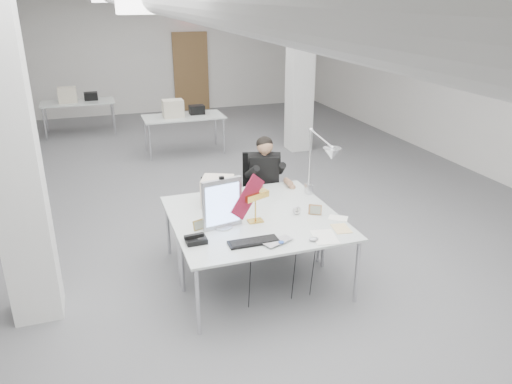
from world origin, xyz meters
The scene contains 23 objects.
room_shell centered at (0.04, 0.13, 1.69)m, with size 10.04×14.04×3.24m.
desk_main centered at (0.00, -2.50, 0.74)m, with size 1.80×0.90×0.03m, color silver.
desk_second centered at (0.00, -1.60, 0.74)m, with size 1.80×0.90×0.03m, color silver.
bg_desk_a centered at (0.20, 3.00, 0.74)m, with size 1.60×0.80×0.03m, color silver.
bg_desk_b centered at (-1.80, 5.20, 0.74)m, with size 1.60×0.80×0.03m, color silver.
filing_cabinet centered at (-3.50, 6.65, 0.60)m, with size 0.45×0.55×1.20m, color gray.
office_chair centered at (0.50, -0.95, 0.57)m, with size 0.56×0.56×1.14m, color black, non-canonical shape.
seated_person centered at (0.50, -1.00, 0.90)m, with size 0.43×0.53×0.80m, color black, non-canonical shape.
monitor centered at (-0.40, -2.21, 1.02)m, with size 0.43×0.04×0.54m, color #A6A6AB.
pennant centered at (-0.14, -2.24, 1.08)m, with size 0.47×0.01×0.19m, color maroon.
keyboard centered at (-0.21, -2.65, 0.77)m, with size 0.50×0.17×0.02m, color black.
laptop centered at (0.04, -2.77, 0.77)m, with size 0.31×0.20×0.02m, color silver.
mouse centered at (0.37, -2.80, 0.78)m, with size 0.10×0.06×0.04m, color #A9A8AD.
bankers_lamp centered at (-0.03, -2.19, 0.93)m, with size 0.31×0.13×0.36m, color gold, non-canonical shape.
desk_phone centered at (-0.74, -2.45, 0.78)m, with size 0.20×0.18×0.05m, color black.
picture_frame_left centered at (-0.65, -2.18, 0.81)m, with size 0.14×0.01×0.11m, color tan.
picture_frame_right centered at (0.65, -2.22, 0.81)m, with size 0.15×0.01×0.12m, color #AB764A.
desk_clock centered at (0.46, -2.15, 0.81)m, with size 0.09×0.09×0.03m, color silver.
paper_stack_a centered at (0.51, -2.76, 0.76)m, with size 0.23×0.33×0.01m, color white.
paper_stack_b centered at (0.76, -2.64, 0.76)m, with size 0.17×0.23×0.01m, color #E6C589.
paper_stack_c centered at (0.85, -2.40, 0.76)m, with size 0.20×0.14×0.01m, color white.
beige_monitor centered at (-0.30, -1.61, 0.92)m, with size 0.35×0.33×0.33m, color beige.
architect_lamp centered at (0.85, -1.87, 1.24)m, with size 0.26×0.76×0.98m, color silver, non-canonical shape.
Camera 1 is at (-1.60, -6.80, 3.04)m, focal length 35.00 mm.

